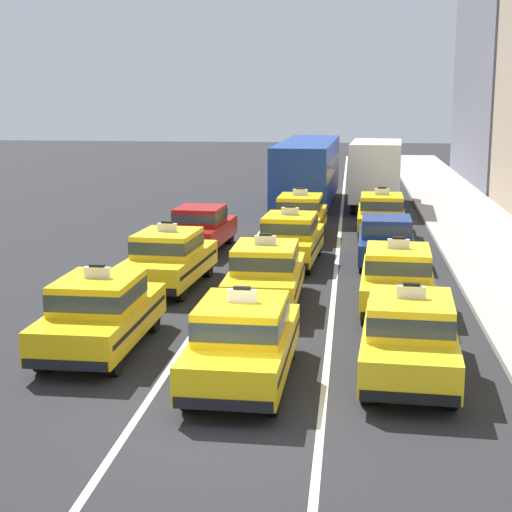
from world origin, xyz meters
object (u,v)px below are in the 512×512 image
(taxi_right_second, at_px, (397,277))
(taxi_right_fourth, at_px, (381,214))
(taxi_left_second, at_px, (169,258))
(taxi_center_nearest, at_px, (243,340))
(sedan_left_third, at_px, (201,227))
(taxi_right_nearest, at_px, (409,335))
(taxi_right_sixth, at_px, (370,176))
(taxi_center_second, at_px, (266,273))
(taxi_center_third, at_px, (290,238))
(bus_center_fifth, at_px, (308,170))
(taxi_left_nearest, at_px, (100,312))
(taxi_center_fourth, at_px, (300,215))
(box_truck_right_fifth, at_px, (376,171))
(sedan_right_third, at_px, (386,239))

(taxi_right_second, xyz_separation_m, taxi_right_fourth, (-0.04, 11.12, 0.00))
(taxi_left_second, height_order, taxi_center_nearest, same)
(sedan_left_third, relative_size, taxi_right_nearest, 0.95)
(taxi_right_sixth, bearing_deg, taxi_center_second, -97.14)
(taxi_center_third, distance_m, taxi_right_second, 6.32)
(taxi_center_nearest, height_order, taxi_right_sixth, same)
(sedan_left_third, distance_m, taxi_center_third, 3.91)
(taxi_center_nearest, distance_m, bus_center_fifth, 25.27)
(taxi_left_nearest, distance_m, taxi_center_second, 5.31)
(taxi_left_nearest, distance_m, taxi_right_second, 7.79)
(taxi_right_second, height_order, taxi_right_sixth, same)
(sedan_left_third, relative_size, taxi_center_nearest, 0.96)
(taxi_center_nearest, distance_m, taxi_center_third, 11.27)
(taxi_right_sixth, bearing_deg, taxi_left_nearest, -101.96)
(taxi_center_second, relative_size, taxi_center_third, 0.98)
(taxi_center_fourth, bearing_deg, taxi_right_fourth, 9.90)
(taxi_left_nearest, distance_m, taxi_right_sixth, 31.04)
(taxi_left_second, distance_m, taxi_center_fourth, 9.34)
(box_truck_right_fifth, bearing_deg, taxi_right_nearest, -89.99)
(taxi_left_second, bearing_deg, taxi_right_second, -15.80)
(taxi_center_second, bearing_deg, box_truck_right_fifth, 80.00)
(taxi_left_nearest, xyz_separation_m, bus_center_fifth, (3.21, 23.60, 0.94))
(taxi_center_second, xyz_separation_m, taxi_right_sixth, (3.27, 26.10, 0.00))
(taxi_left_second, height_order, taxi_center_fourth, same)
(taxi_center_third, distance_m, box_truck_right_fifth, 14.23)
(taxi_left_second, distance_m, taxi_right_second, 6.66)
(sedan_left_third, xyz_separation_m, box_truck_right_fifth, (6.50, 11.83, 0.93))
(taxi_center_second, distance_m, taxi_right_sixth, 26.30)
(sedan_left_third, bearing_deg, taxi_right_fourth, 29.23)
(taxi_center_second, xyz_separation_m, taxi_right_fourth, (3.38, 11.01, 0.00))
(box_truck_right_fifth, height_order, taxi_right_sixth, box_truck_right_fifth)
(taxi_center_nearest, height_order, box_truck_right_fifth, box_truck_right_fifth)
(taxi_center_fourth, bearing_deg, taxi_right_nearest, -78.68)
(taxi_left_second, xyz_separation_m, taxi_right_second, (6.41, -1.81, 0.00))
(sedan_left_third, xyz_separation_m, taxi_center_nearest, (3.29, -13.29, 0.03))
(bus_center_fifth, height_order, taxi_right_second, bus_center_fifth)
(taxi_center_second, height_order, taxi_right_nearest, same)
(taxi_center_nearest, relative_size, taxi_center_third, 0.99)
(taxi_left_second, relative_size, taxi_right_nearest, 1.00)
(taxi_right_nearest, bearing_deg, taxi_center_second, 122.88)
(sedan_left_third, height_order, taxi_right_second, taxi_right_second)
(sedan_right_third, xyz_separation_m, taxi_right_sixth, (-0.09, 20.43, 0.03))
(taxi_center_second, xyz_separation_m, bus_center_fifth, (0.05, 19.34, 0.94))
(taxi_center_fourth, distance_m, sedan_right_third, 5.72)
(taxi_left_second, relative_size, sedan_right_third, 1.08)
(taxi_center_second, relative_size, taxi_center_fourth, 0.99)
(taxi_center_nearest, height_order, taxi_center_second, same)
(taxi_left_nearest, bearing_deg, taxi_center_nearest, -26.18)
(taxi_left_nearest, xyz_separation_m, taxi_center_third, (3.41, 9.63, 0.00))
(taxi_center_fourth, height_order, sedan_right_third, taxi_center_fourth)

